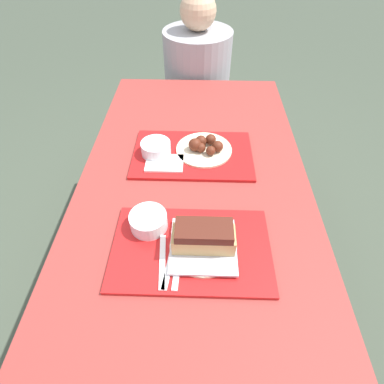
{
  "coord_description": "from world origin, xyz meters",
  "views": [
    {
      "loc": [
        0.02,
        -0.71,
        1.5
      ],
      "look_at": [
        -0.0,
        -0.04,
        0.79
      ],
      "focal_mm": 28.0,
      "sensor_mm": 36.0,
      "label": 1
    }
  ],
  "objects_px": {
    "tray_near": "(192,249)",
    "person_seated_across": "(197,71)",
    "wings_plate_far": "(204,147)",
    "tray_far": "(193,154)",
    "bowl_coleslaw_far": "(156,148)",
    "bowl_coleslaw_near": "(148,220)",
    "brisket_sandwich_plate": "(203,240)"
  },
  "relations": [
    {
      "from": "tray_far",
      "to": "bowl_coleslaw_far",
      "type": "height_order",
      "value": "bowl_coleslaw_far"
    },
    {
      "from": "tray_near",
      "to": "person_seated_across",
      "type": "bearing_deg",
      "value": 90.27
    },
    {
      "from": "tray_near",
      "to": "bowl_coleslaw_near",
      "type": "bearing_deg",
      "value": 150.94
    },
    {
      "from": "tray_far",
      "to": "brisket_sandwich_plate",
      "type": "xyz_separation_m",
      "value": [
        0.04,
        -0.43,
        0.05
      ]
    },
    {
      "from": "wings_plate_far",
      "to": "bowl_coleslaw_near",
      "type": "bearing_deg",
      "value": -114.19
    },
    {
      "from": "tray_far",
      "to": "person_seated_across",
      "type": "distance_m",
      "value": 0.85
    },
    {
      "from": "tray_near",
      "to": "brisket_sandwich_plate",
      "type": "bearing_deg",
      "value": -1.79
    },
    {
      "from": "tray_near",
      "to": "bowl_coleslaw_near",
      "type": "relative_size",
      "value": 4.07
    },
    {
      "from": "tray_far",
      "to": "person_seated_across",
      "type": "height_order",
      "value": "person_seated_across"
    },
    {
      "from": "tray_near",
      "to": "wings_plate_far",
      "type": "height_order",
      "value": "wings_plate_far"
    },
    {
      "from": "tray_near",
      "to": "bowl_coleslaw_near",
      "type": "xyz_separation_m",
      "value": [
        -0.13,
        0.07,
        0.03
      ]
    },
    {
      "from": "bowl_coleslaw_near",
      "to": "brisket_sandwich_plate",
      "type": "height_order",
      "value": "brisket_sandwich_plate"
    },
    {
      "from": "brisket_sandwich_plate",
      "to": "person_seated_across",
      "type": "xyz_separation_m",
      "value": [
        -0.04,
        1.28,
        -0.1
      ]
    },
    {
      "from": "tray_far",
      "to": "bowl_coleslaw_far",
      "type": "relative_size",
      "value": 4.07
    },
    {
      "from": "tray_far",
      "to": "wings_plate_far",
      "type": "distance_m",
      "value": 0.05
    },
    {
      "from": "tray_near",
      "to": "wings_plate_far",
      "type": "xyz_separation_m",
      "value": [
        0.04,
        0.44,
        0.02
      ]
    },
    {
      "from": "tray_far",
      "to": "bowl_coleslaw_near",
      "type": "height_order",
      "value": "bowl_coleslaw_near"
    },
    {
      "from": "tray_near",
      "to": "brisket_sandwich_plate",
      "type": "distance_m",
      "value": 0.06
    },
    {
      "from": "brisket_sandwich_plate",
      "to": "bowl_coleslaw_far",
      "type": "height_order",
      "value": "brisket_sandwich_plate"
    },
    {
      "from": "bowl_coleslaw_far",
      "to": "person_seated_across",
      "type": "bearing_deg",
      "value": 80.53
    },
    {
      "from": "tray_near",
      "to": "brisket_sandwich_plate",
      "type": "xyz_separation_m",
      "value": [
        0.03,
        -0.0,
        0.05
      ]
    },
    {
      "from": "bowl_coleslaw_near",
      "to": "brisket_sandwich_plate",
      "type": "distance_m",
      "value": 0.18
    },
    {
      "from": "person_seated_across",
      "to": "bowl_coleslaw_near",
      "type": "bearing_deg",
      "value": -95.93
    },
    {
      "from": "bowl_coleslaw_near",
      "to": "wings_plate_far",
      "type": "xyz_separation_m",
      "value": [
        0.17,
        0.37,
        -0.01
      ]
    },
    {
      "from": "wings_plate_far",
      "to": "person_seated_across",
      "type": "bearing_deg",
      "value": 92.89
    },
    {
      "from": "bowl_coleslaw_near",
      "to": "wings_plate_far",
      "type": "height_order",
      "value": "wings_plate_far"
    },
    {
      "from": "tray_far",
      "to": "wings_plate_far",
      "type": "bearing_deg",
      "value": 22.14
    },
    {
      "from": "tray_far",
      "to": "bowl_coleslaw_far",
      "type": "xyz_separation_m",
      "value": [
        -0.14,
        -0.0,
        0.03
      ]
    },
    {
      "from": "wings_plate_far",
      "to": "person_seated_across",
      "type": "distance_m",
      "value": 0.84
    },
    {
      "from": "person_seated_across",
      "to": "tray_near",
      "type": "bearing_deg",
      "value": -89.73
    },
    {
      "from": "tray_far",
      "to": "person_seated_across",
      "type": "bearing_deg",
      "value": 89.8
    },
    {
      "from": "tray_far",
      "to": "bowl_coleslaw_near",
      "type": "bearing_deg",
      "value": -109.06
    }
  ]
}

